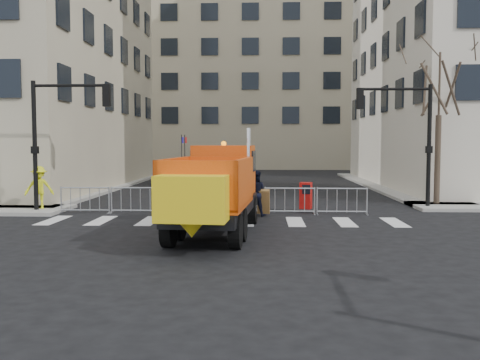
{
  "coord_description": "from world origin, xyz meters",
  "views": [
    {
      "loc": [
        1.28,
        -13.96,
        2.89
      ],
      "look_at": [
        0.6,
        2.5,
        1.74
      ],
      "focal_mm": 40.0,
      "sensor_mm": 36.0,
      "label": 1
    }
  ],
  "objects_px": {
    "plow_truck": "(215,187)",
    "newspaper_box": "(306,196)",
    "cop_a": "(235,194)",
    "worker": "(39,187)",
    "cop_b": "(255,193)",
    "cop_c": "(225,198)"
  },
  "relations": [
    {
      "from": "plow_truck",
      "to": "newspaper_box",
      "type": "distance_m",
      "value": 6.59
    },
    {
      "from": "cop_a",
      "to": "newspaper_box",
      "type": "xyz_separation_m",
      "value": [
        2.9,
        1.22,
        -0.18
      ]
    },
    {
      "from": "cop_a",
      "to": "worker",
      "type": "distance_m",
      "value": 8.21
    },
    {
      "from": "cop_a",
      "to": "cop_b",
      "type": "relative_size",
      "value": 0.97
    },
    {
      "from": "cop_c",
      "to": "worker",
      "type": "height_order",
      "value": "worker"
    },
    {
      "from": "newspaper_box",
      "to": "cop_a",
      "type": "bearing_deg",
      "value": -137.62
    },
    {
      "from": "cop_b",
      "to": "cop_c",
      "type": "xyz_separation_m",
      "value": [
        -1.15,
        -0.86,
        -0.09
      ]
    },
    {
      "from": "cop_a",
      "to": "cop_c",
      "type": "distance_m",
      "value": 0.92
    },
    {
      "from": "plow_truck",
      "to": "cop_a",
      "type": "bearing_deg",
      "value": -0.58
    },
    {
      "from": "cop_a",
      "to": "worker",
      "type": "relative_size",
      "value": 0.99
    },
    {
      "from": "cop_c",
      "to": "newspaper_box",
      "type": "relative_size",
      "value": 1.48
    },
    {
      "from": "plow_truck",
      "to": "cop_c",
      "type": "distance_m",
      "value": 3.64
    },
    {
      "from": "cop_b",
      "to": "newspaper_box",
      "type": "height_order",
      "value": "cop_b"
    },
    {
      "from": "plow_truck",
      "to": "cop_b",
      "type": "distance_m",
      "value": 4.63
    },
    {
      "from": "plow_truck",
      "to": "worker",
      "type": "xyz_separation_m",
      "value": [
        -7.78,
        5.18,
        -0.46
      ]
    },
    {
      "from": "plow_truck",
      "to": "cop_b",
      "type": "bearing_deg",
      "value": -10.72
    },
    {
      "from": "plow_truck",
      "to": "worker",
      "type": "bearing_deg",
      "value": 60.85
    },
    {
      "from": "cop_a",
      "to": "cop_b",
      "type": "height_order",
      "value": "cop_b"
    },
    {
      "from": "worker",
      "to": "newspaper_box",
      "type": "relative_size",
      "value": 1.61
    },
    {
      "from": "worker",
      "to": "newspaper_box",
      "type": "bearing_deg",
      "value": -20.54
    },
    {
      "from": "cop_b",
      "to": "cop_a",
      "type": "bearing_deg",
      "value": 8.27
    },
    {
      "from": "cop_c",
      "to": "newspaper_box",
      "type": "height_order",
      "value": "cop_c"
    }
  ]
}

